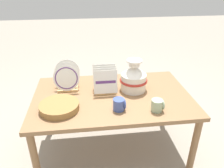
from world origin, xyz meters
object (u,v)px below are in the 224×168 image
object	(u,v)px
ceramic_vase	(134,77)
mug_cobalt_glaze	(119,104)
wicker_charger_stack	(59,107)
dish_rack_square_plates	(105,83)
dish_rack_round_plates	(67,79)
mug_sage_glaze	(157,105)

from	to	relation	value
ceramic_vase	mug_cobalt_glaze	world-z (taller)	ceramic_vase
wicker_charger_stack	dish_rack_square_plates	bearing A→B (deg)	33.35
dish_rack_round_plates	wicker_charger_stack	xyz separation A→B (m)	(-0.05, -0.33, -0.07)
ceramic_vase	dish_rack_round_plates	bearing A→B (deg)	171.99
mug_sage_glaze	dish_rack_round_plates	bearing A→B (deg)	148.06
dish_rack_square_plates	mug_sage_glaze	size ratio (longest dim) A/B	2.29
ceramic_vase	wicker_charger_stack	bearing A→B (deg)	-158.90
wicker_charger_stack	mug_sage_glaze	world-z (taller)	mug_sage_glaze
wicker_charger_stack	mug_cobalt_glaze	size ratio (longest dim) A/B	3.16
mug_cobalt_glaze	mug_sage_glaze	bearing A→B (deg)	-9.45
ceramic_vase	mug_sage_glaze	bearing A→B (deg)	-72.37
dish_rack_round_plates	dish_rack_square_plates	xyz separation A→B (m)	(0.34, -0.08, -0.02)
wicker_charger_stack	mug_sage_glaze	bearing A→B (deg)	-8.25
wicker_charger_stack	mug_cobalt_glaze	xyz separation A→B (m)	(0.47, -0.06, 0.02)
dish_rack_square_plates	mug_cobalt_glaze	world-z (taller)	dish_rack_square_plates
dish_rack_round_plates	mug_cobalt_glaze	world-z (taller)	dish_rack_round_plates
ceramic_vase	mug_sage_glaze	distance (m)	0.39
mug_cobalt_glaze	wicker_charger_stack	bearing A→B (deg)	172.50
dish_rack_square_plates	mug_sage_glaze	xyz separation A→B (m)	(0.37, -0.37, -0.04)
ceramic_vase	dish_rack_round_plates	distance (m)	0.60
mug_cobalt_glaze	dish_rack_square_plates	bearing A→B (deg)	104.56
dish_rack_round_plates	mug_sage_glaze	bearing A→B (deg)	-31.94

